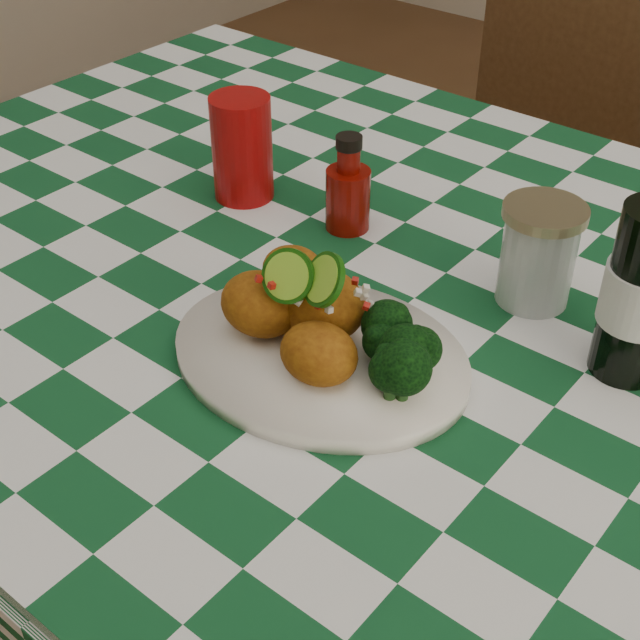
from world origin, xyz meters
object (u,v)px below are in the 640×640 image
Objects in this scene: dining_table at (396,530)px; red_tumbler at (242,148)px; fried_chicken_pile at (314,304)px; mason_jar at (538,254)px; wooden_chair_left at (488,219)px; ketchup_bottle at (348,183)px; plate at (320,357)px.

red_tumbler is (-0.31, 0.05, 0.46)m from dining_table.
fried_chicken_pile is 0.26m from mason_jar.
red_tumbler is 0.72m from wooden_chair_left.
fried_chicken_pile is at bearing -61.15° from wooden_chair_left.
mason_jar is (0.25, 0.01, -0.00)m from ketchup_bottle.
wooden_chair_left is (-0.24, 0.83, -0.37)m from fried_chicken_pile.
ketchup_bottle is (-0.14, 0.23, -0.01)m from fried_chicken_pile.
dining_table is at bearing 83.62° from fried_chicken_pile.
ketchup_bottle is at bearing -67.27° from wooden_chair_left.
red_tumbler is (-0.29, 0.21, -0.00)m from fried_chicken_pile.
ketchup_bottle is 0.71m from wooden_chair_left.
dining_table is 12.13× the size of red_tumbler.
fried_chicken_pile and ketchup_bottle have the same top height.
wooden_chair_left reaches higher than mason_jar.
fried_chicken_pile is 0.94m from wooden_chair_left.
fried_chicken_pile is at bearing 180.00° from plate.
red_tumbler is 1.11× the size of ketchup_bottle.
mason_jar is (0.10, 0.08, 0.45)m from dining_table.
wooden_chair_left is (-0.11, 0.60, -0.36)m from ketchup_bottle.
mason_jar is at bearing 38.67° from dining_table.
wooden_chair_left reaches higher than plate.
red_tumbler reaches higher than ketchup_bottle.
wooden_chair_left is (-0.25, 0.83, -0.31)m from plate.
red_tumbler is (-0.30, 0.21, 0.06)m from plate.
ketchup_bottle is (-0.14, 0.23, 0.05)m from plate.
wooden_chair_left reaches higher than fried_chicken_pile.
ketchup_bottle is at bearing 153.87° from dining_table.
plate is 0.27m from mason_jar.
mason_jar is at bearing 64.88° from plate.
wooden_chair_left reaches higher than ketchup_bottle.
dining_table is at bearing -141.33° from mason_jar.
mason_jar is (0.11, 0.24, 0.05)m from plate.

